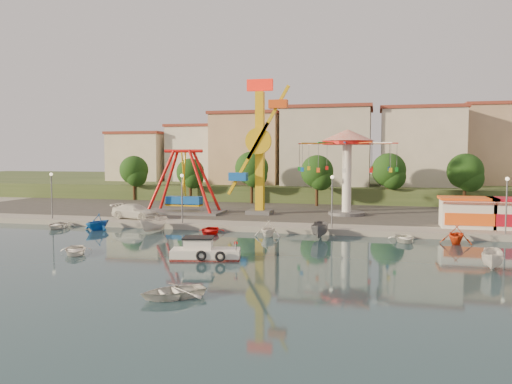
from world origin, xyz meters
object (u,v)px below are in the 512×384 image
(rowboat_a, at_px, (75,250))
(van, at_px, (135,211))
(cabin_motorboat, at_px, (204,253))
(kamikaze_tower, at_px, (262,150))
(wave_swinger, at_px, (347,153))
(pirate_ship_ride, at_px, (184,183))
(skiff, at_px, (493,260))

(rowboat_a, distance_m, van, 17.82)
(rowboat_a, bearing_deg, cabin_motorboat, -25.23)
(kamikaze_tower, distance_m, wave_swinger, 10.37)
(pirate_ship_ride, height_order, rowboat_a, pirate_ship_ride)
(kamikaze_tower, bearing_deg, cabin_motorboat, -87.43)
(kamikaze_tower, bearing_deg, rowboat_a, -110.91)
(kamikaze_tower, xyz_separation_m, skiff, (21.57, -22.96, -7.82))
(pirate_ship_ride, height_order, wave_swinger, wave_swinger)
(pirate_ship_ride, height_order, kamikaze_tower, kamikaze_tower)
(wave_swinger, bearing_deg, kamikaze_tower, -170.69)
(kamikaze_tower, bearing_deg, van, -150.44)
(cabin_motorboat, bearing_deg, kamikaze_tower, 80.09)
(rowboat_a, relative_size, van, 0.59)
(kamikaze_tower, relative_size, cabin_motorboat, 3.01)
(kamikaze_tower, distance_m, van, 16.73)
(pirate_ship_ride, relative_size, cabin_motorboat, 1.82)
(cabin_motorboat, xyz_separation_m, van, (-14.26, 16.69, 0.95))
(pirate_ship_ride, distance_m, skiff, 38.45)
(cabin_motorboat, height_order, van, van)
(kamikaze_tower, relative_size, skiff, 4.41)
(pirate_ship_ride, relative_size, van, 1.74)
(kamikaze_tower, relative_size, van, 2.87)
(wave_swinger, height_order, skiff, wave_swinger)
(pirate_ship_ride, xyz_separation_m, kamikaze_tower, (9.78, 1.00, 4.15))
(pirate_ship_ride, relative_size, kamikaze_tower, 0.61)
(cabin_motorboat, bearing_deg, pirate_ship_ride, 102.64)
(pirate_ship_ride, bearing_deg, kamikaze_tower, 5.83)
(wave_swinger, bearing_deg, pirate_ship_ride, -172.38)
(van, bearing_deg, pirate_ship_ride, -16.04)
(rowboat_a, distance_m, skiff, 31.14)
(cabin_motorboat, relative_size, van, 0.95)
(pirate_ship_ride, distance_m, rowboat_a, 24.22)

